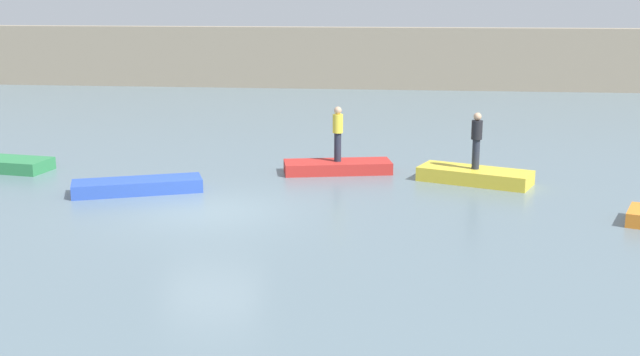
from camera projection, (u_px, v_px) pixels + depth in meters
name	position (u px, v px, depth m)	size (l,w,h in m)	color
ground_plane	(210.00, 212.00, 20.43)	(120.00, 120.00, 0.00)	slate
embankment_wall	(324.00, 58.00, 46.60)	(80.00, 1.20, 3.54)	gray
rowboat_blue	(138.00, 186.00, 22.35)	(3.57, 1.05, 0.37)	#2B4CAD
rowboat_red	(338.00, 167.00, 24.81)	(3.32, 1.12, 0.36)	red
rowboat_yellow	(475.00, 176.00, 23.50)	(3.27, 1.22, 0.42)	gold
person_yellow_shirt	(338.00, 131.00, 24.55)	(0.32, 0.32, 1.72)	#232838
person_dark_shirt	(477.00, 138.00, 23.24)	(0.32, 0.32, 1.68)	#232838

